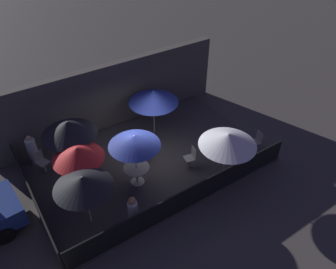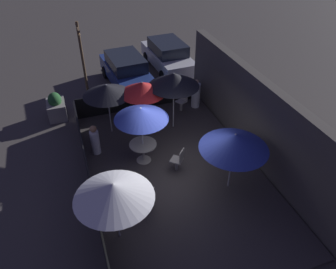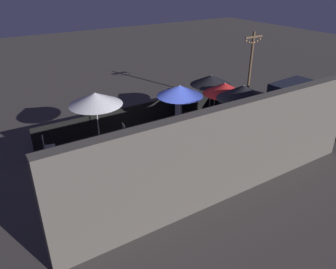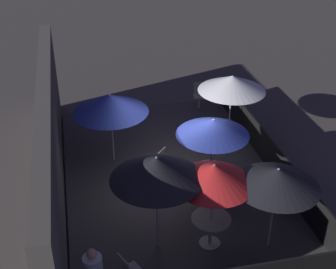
{
  "view_description": "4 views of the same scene",
  "coord_description": "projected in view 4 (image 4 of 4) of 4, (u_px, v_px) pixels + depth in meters",
  "views": [
    {
      "loc": [
        -4.81,
        -8.74,
        9.26
      ],
      "look_at": [
        0.8,
        -0.28,
        1.28
      ],
      "focal_mm": 35.0,
      "sensor_mm": 36.0,
      "label": 1
    },
    {
      "loc": [
        7.94,
        -2.96,
        7.97
      ],
      "look_at": [
        -0.56,
        -0.04,
        1.38
      ],
      "focal_mm": 35.0,
      "sensor_mm": 36.0,
      "label": 2
    },
    {
      "loc": [
        6.02,
        9.29,
        6.4
      ],
      "look_at": [
        0.39,
        0.42,
        1.12
      ],
      "focal_mm": 35.0,
      "sensor_mm": 36.0,
      "label": 3
    },
    {
      "loc": [
        -10.58,
        2.4,
        7.73
      ],
      "look_at": [
        0.46,
        -0.02,
        1.24
      ],
      "focal_mm": 50.0,
      "sensor_mm": 36.0,
      "label": 4
    }
  ],
  "objects": [
    {
      "name": "patron_1",
      "position": [
        282.0,
        191.0,
        11.7
      ],
      "size": [
        0.44,
        0.44,
        1.21
      ],
      "rotation": [
        0.0,
        0.0,
        1.14
      ],
      "color": "silver",
      "rests_on": "patio_deck"
    },
    {
      "name": "patio_umbrella_5",
      "position": [
        277.0,
        178.0,
        9.87
      ],
      "size": [
        1.86,
        1.86,
        2.13
      ],
      "color": "#B2B2B7",
      "rests_on": "patio_deck"
    },
    {
      "name": "patio_chair_1",
      "position": [
        199.0,
        94.0,
        16.81
      ],
      "size": [
        0.48,
        0.48,
        0.91
      ],
      "rotation": [
        0.0,
        0.0,
        2.92
      ],
      "color": "gray",
      "rests_on": "patio_deck"
    },
    {
      "name": "dining_table_1",
      "position": [
        211.0,
        223.0,
        10.58
      ],
      "size": [
        0.9,
        0.9,
        0.75
      ],
      "color": "#9E998E",
      "rests_on": "patio_deck"
    },
    {
      "name": "patio_umbrella_1",
      "position": [
        214.0,
        174.0,
        9.9
      ],
      "size": [
        1.76,
        1.76,
        2.19
      ],
      "color": "#B2B2B7",
      "rests_on": "patio_deck"
    },
    {
      "name": "patio_umbrella_0",
      "position": [
        213.0,
        127.0,
        11.53
      ],
      "size": [
        1.84,
        1.84,
        2.24
      ],
      "color": "#B2B2B7",
      "rests_on": "patio_deck"
    },
    {
      "name": "building_wall",
      "position": [
        51.0,
        146.0,
        11.91
      ],
      "size": [
        10.79,
        0.36,
        3.1
      ],
      "color": "#4C4742",
      "rests_on": "ground_plane"
    },
    {
      "name": "fence_front",
      "position": [
        268.0,
        151.0,
        13.5
      ],
      "size": [
        8.99,
        0.05,
        0.95
      ],
      "color": "black",
      "rests_on": "patio_deck"
    },
    {
      "name": "patio_umbrella_2",
      "position": [
        232.0,
        83.0,
        14.42
      ],
      "size": [
        2.11,
        2.11,
        2.05
      ],
      "color": "#B2B2B7",
      "rests_on": "patio_deck"
    },
    {
      "name": "patio_umbrella_3",
      "position": [
        110.0,
        103.0,
        13.02
      ],
      "size": [
        2.15,
        2.15,
        2.14
      ],
      "color": "#B2B2B7",
      "rests_on": "patio_deck"
    },
    {
      "name": "dining_table_0",
      "position": [
        210.0,
        175.0,
        12.24
      ],
      "size": [
        0.97,
        0.97,
        0.75
      ],
      "color": "#9E998E",
      "rests_on": "patio_deck"
    },
    {
      "name": "patio_chair_0",
      "position": [
        204.0,
        135.0,
        14.21
      ],
      "size": [
        0.47,
        0.47,
        0.94
      ],
      "rotation": [
        0.0,
        0.0,
        2.94
      ],
      "color": "gray",
      "rests_on": "patio_deck"
    },
    {
      "name": "patio_deck",
      "position": [
        171.0,
        178.0,
        13.23
      ],
      "size": [
        9.19,
        5.82,
        0.12
      ],
      "color": "#383333",
      "rests_on": "ground_plane"
    },
    {
      "name": "patio_umbrella_4",
      "position": [
        156.0,
        168.0,
        9.7
      ],
      "size": [
        2.0,
        2.0,
        2.44
      ],
      "color": "#B2B2B7",
      "rests_on": "patio_deck"
    },
    {
      "name": "ground_plane",
      "position": [
        171.0,
        180.0,
        13.26
      ],
      "size": [
        60.0,
        60.0,
        0.0
      ],
      "primitive_type": "plane",
      "color": "#423D3A"
    },
    {
      "name": "patio_chair_3",
      "position": [
        165.0,
        164.0,
        12.88
      ],
      "size": [
        0.56,
        0.56,
        0.91
      ],
      "rotation": [
        0.0,
        0.0,
        -2.31
      ],
      "color": "gray",
      "rests_on": "patio_deck"
    }
  ]
}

